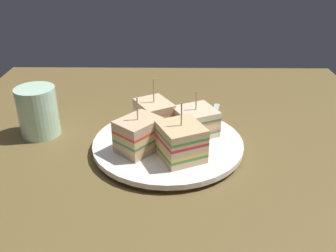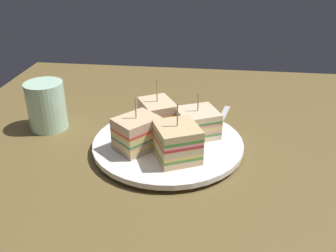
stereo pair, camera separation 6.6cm
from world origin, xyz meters
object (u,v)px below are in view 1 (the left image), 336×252
sandwich_wedge_3 (139,135)px  drinking_glass (39,115)px  plate (168,144)px  spoon (212,124)px  sandwich_wedge_0 (181,142)px  sandwich_wedge_1 (195,122)px  sandwich_wedge_2 (154,115)px

sandwich_wedge_3 → drinking_glass: sandwich_wedge_3 is taller
plate → spoon: bearing=-132.7°
drinking_glass → plate: bearing=167.3°
sandwich_wedge_0 → sandwich_wedge_3: (7.09, -2.31, -0.07)cm
drinking_glass → sandwich_wedge_3: bearing=156.4°
sandwich_wedge_0 → sandwich_wedge_1: 8.89cm
plate → sandwich_wedge_3: 6.81cm
drinking_glass → sandwich_wedge_1: bearing=175.1°
sandwich_wedge_1 → spoon: 8.37cm
spoon → sandwich_wedge_0: bearing=-11.8°
sandwich_wedge_0 → sandwich_wedge_3: bearing=47.3°
sandwich_wedge_3 → drinking_glass: 21.67cm
sandwich_wedge_0 → sandwich_wedge_2: size_ratio=1.00×
sandwich_wedge_2 → sandwich_wedge_3: bearing=-44.9°
sandwich_wedge_2 → drinking_glass: (22.12, -0.43, -0.29)cm
sandwich_wedge_0 → spoon: size_ratio=0.67×
spoon → sandwich_wedge_2: bearing=-57.1°
plate → sandwich_wedge_0: size_ratio=2.72×
sandwich_wedge_0 → spoon: bearing=-48.5°
sandwich_wedge_3 → spoon: size_ratio=0.66×
spoon → sandwich_wedge_1: bearing=-18.3°
plate → sandwich_wedge_0: (-2.16, 5.39, 3.62)cm
spoon → drinking_glass: size_ratio=1.55×
sandwich_wedge_1 → sandwich_wedge_2: 7.91cm
plate → sandwich_wedge_0: sandwich_wedge_0 is taller
sandwich_wedge_0 → spoon: 16.82cm
sandwich_wedge_2 → sandwich_wedge_3: size_ratio=1.02×
plate → sandwich_wedge_3: (4.92, 3.08, 3.55)cm
plate → sandwich_wedge_1: bearing=-148.6°
sandwich_wedge_0 → sandwich_wedge_1: (-2.79, -8.42, -0.54)cm
sandwich_wedge_1 → spoon: sandwich_wedge_1 is taller
sandwich_wedge_1 → sandwich_wedge_3: 11.62cm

